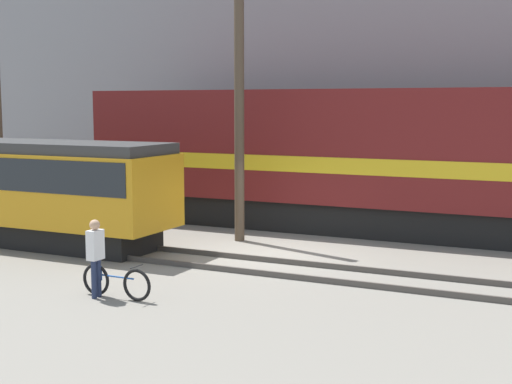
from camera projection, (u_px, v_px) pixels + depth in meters
The scene contains 9 objects.
ground_plane at pixel (267, 255), 19.51m from camera, with size 120.00×120.00×0.00m, color gray.
track_near at pixel (242, 264), 18.18m from camera, with size 60.00×1.51×0.14m.
track_far at pixel (325, 227), 23.66m from camera, with size 60.00×1.51×0.14m.
building_backdrop at pixel (384, 63), 29.01m from camera, with size 41.52×6.00×11.55m.
freight_locomotive at pixel (364, 158), 22.81m from camera, with size 18.88×3.04×5.18m.
streetcar at pixel (27, 185), 21.04m from camera, with size 9.33×2.54×3.05m.
bicycle at pixel (116, 282), 15.18m from camera, with size 1.77×0.44×0.76m.
person at pixel (95, 250), 15.14m from camera, with size 0.22×0.36×1.69m.
utility_pole_center at pixel (239, 110), 21.15m from camera, with size 0.30×0.30×7.89m.
Camera 1 is at (8.01, -17.40, 4.13)m, focal length 50.00 mm.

